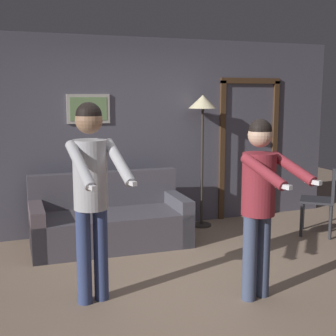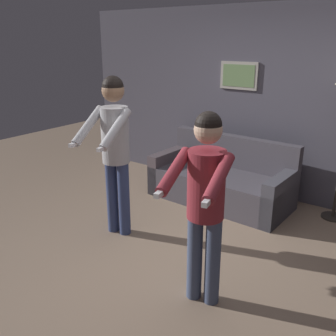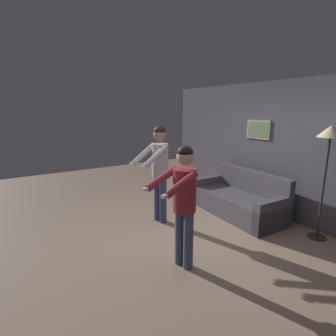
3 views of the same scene
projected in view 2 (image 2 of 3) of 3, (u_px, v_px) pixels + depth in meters
ground_plane at (183, 258)px, 3.86m from camera, size 12.00×12.00×0.00m
back_wall_assembly at (274, 105)px, 5.08m from camera, size 6.40×0.10×2.60m
couch at (221, 182)px, 5.17m from camera, size 1.93×0.93×0.87m
person_standing_left at (114, 142)px, 4.03m from camera, size 0.51×0.71×1.79m
person_standing_right at (205, 195)px, 2.93m from camera, size 0.52×0.71×1.65m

